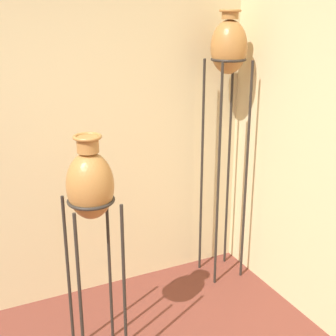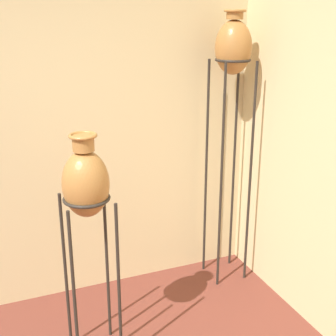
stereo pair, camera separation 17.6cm
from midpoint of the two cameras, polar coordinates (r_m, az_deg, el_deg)
vase_stand_tall at (r=3.49m, az=5.91°, el=13.16°), size 0.27×0.27×2.10m
vase_stand_medium at (r=2.68m, az=-11.31°, el=-2.60°), size 0.29×0.29×1.46m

